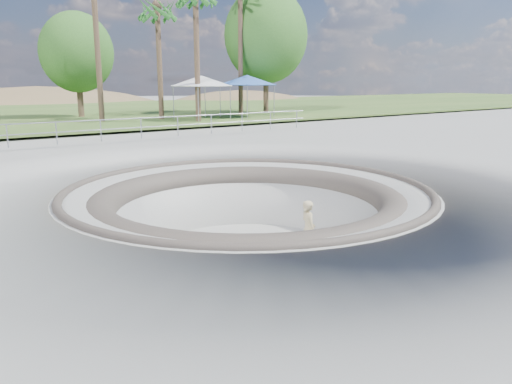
% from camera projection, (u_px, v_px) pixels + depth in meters
% --- Properties ---
extents(ground, '(180.00, 180.00, 0.00)m').
position_uv_depth(ground, '(248.00, 189.00, 13.97)').
color(ground, '#9C9B97').
rests_on(ground, ground).
extents(skate_bowl, '(14.00, 14.00, 4.10)m').
position_uv_depth(skate_bowl, '(248.00, 251.00, 14.37)').
color(skate_bowl, '#9C9B97').
rests_on(skate_bowl, ground).
extents(grass_strip, '(180.00, 36.00, 0.12)m').
position_uv_depth(grass_strip, '(10.00, 115.00, 40.80)').
color(grass_strip, '#395D25').
rests_on(grass_strip, ground).
extents(distant_hills, '(103.20, 45.00, 28.60)m').
position_uv_depth(distant_hills, '(13.00, 161.00, 62.87)').
color(distant_hills, brown).
rests_on(distant_hills, ground).
extents(safety_railing, '(25.00, 0.06, 1.03)m').
position_uv_depth(safety_railing, '(101.00, 130.00, 23.30)').
color(safety_railing, gray).
rests_on(safety_railing, ground).
extents(skateboard, '(0.94, 0.47, 0.09)m').
position_uv_depth(skateboard, '(308.00, 259.00, 13.75)').
color(skateboard, brown).
rests_on(skateboard, ground).
extents(skater, '(0.55, 0.69, 1.65)m').
position_uv_depth(skater, '(308.00, 229.00, 13.56)').
color(skater, '#C8B481').
rests_on(skater, skateboard).
extents(canopy_white, '(5.91, 5.91, 3.01)m').
position_uv_depth(canopy_white, '(201.00, 81.00, 34.46)').
color(canopy_white, gray).
rests_on(canopy_white, ground).
extents(canopy_blue, '(6.00, 6.00, 3.08)m').
position_uv_depth(canopy_blue, '(247.00, 80.00, 37.19)').
color(canopy_blue, gray).
rests_on(canopy_blue, ground).
extents(palm_d, '(2.60, 2.60, 8.58)m').
position_uv_depth(palm_d, '(157.00, 12.00, 33.99)').
color(palm_d, brown).
rests_on(palm_d, ground).
extents(bushy_tree_mid, '(5.36, 4.87, 7.73)m').
position_uv_depth(bushy_tree_mid, '(77.00, 52.00, 36.62)').
color(bushy_tree_mid, brown).
rests_on(bushy_tree_mid, ground).
extents(bushy_tree_right, '(7.13, 6.48, 10.28)m').
position_uv_depth(bushy_tree_right, '(266.00, 36.00, 41.22)').
color(bushy_tree_right, brown).
rests_on(bushy_tree_right, ground).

